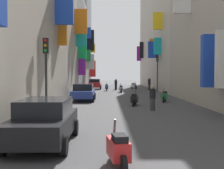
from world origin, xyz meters
TOP-DOWN VIEW (x-y plane):
  - ground_plane at (0.00, 30.00)m, footprint 140.00×140.00m
  - building_left_mid_a at (-7.99, 19.71)m, footprint 7.28×23.33m
  - building_left_mid_b at (-7.99, 36.57)m, footprint 7.00×10.41m
  - building_left_mid_c at (-7.95, 44.08)m, footprint 7.34×4.61m
  - building_left_far at (-7.99, 53.20)m, footprint 7.25×13.61m
  - building_right_mid_b at (7.99, 40.71)m, footprint 7.34×22.00m
  - building_right_mid_c at (7.99, 55.86)m, footprint 6.83×8.29m
  - parked_car_black at (-3.62, 7.54)m, footprint 1.90×4.39m
  - parked_car_red at (-3.54, 42.47)m, footprint 1.90×3.92m
  - parked_car_blue at (-3.64, 23.28)m, footprint 1.96×4.06m
  - scooter_silver at (0.01, 34.67)m, footprint 0.48×1.98m
  - scooter_white at (2.29, 42.79)m, footprint 0.78×1.81m
  - scooter_green at (3.05, 22.18)m, footprint 0.74×1.87m
  - scooter_black at (0.36, 19.44)m, footprint 0.64×1.77m
  - scooter_blue at (-1.76, 38.08)m, footprint 0.45×1.88m
  - scooter_red at (-1.27, 5.02)m, footprint 0.60×1.85m
  - pedestrian_crossing at (4.06, 38.88)m, footprint 0.44×0.44m
  - pedestrian_near_left at (-0.47, 40.26)m, footprint 0.52×0.52m
  - pedestrian_near_right at (1.23, 16.39)m, footprint 0.53×0.53m
  - traffic_light_near_corner at (4.61, 35.59)m, footprint 0.26×0.34m
  - traffic_light_far_corner at (-4.62, 12.72)m, footprint 0.26×0.34m

SIDE VIEW (x-z plane):
  - ground_plane at x=0.00m, z-range 0.00..0.00m
  - scooter_black at x=0.36m, z-range -0.10..1.03m
  - scooter_red at x=-1.27m, z-range -0.10..1.03m
  - scooter_blue at x=-1.76m, z-range -0.10..1.03m
  - scooter_white at x=2.29m, z-range -0.10..1.03m
  - scooter_green at x=3.05m, z-range -0.10..1.03m
  - scooter_silver at x=0.01m, z-range -0.10..1.03m
  - parked_car_blue at x=-3.64m, z-range 0.04..1.46m
  - parked_car_black at x=-3.62m, z-range 0.04..1.51m
  - pedestrian_near_left at x=-0.47m, z-range -0.01..1.56m
  - parked_car_red at x=-3.54m, z-range 0.04..1.52m
  - pedestrian_near_right at x=1.23m, z-range -0.01..1.57m
  - pedestrian_crossing at x=4.06m, z-range 0.00..1.77m
  - traffic_light_far_corner at x=-4.62m, z-range 0.75..4.82m
  - traffic_light_near_corner at x=4.61m, z-range 0.80..5.34m
  - building_left_mid_c at x=-7.95m, z-range -0.01..12.83m
  - building_left_mid_a at x=-7.99m, z-range 0.00..13.03m
  - building_left_mid_b at x=-7.99m, z-range -0.01..15.03m
  - building_right_mid_c at x=7.99m, z-range -0.01..17.42m
  - building_left_far at x=-7.99m, z-range -0.01..19.91m
  - building_right_mid_b at x=7.99m, z-range -0.01..21.50m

